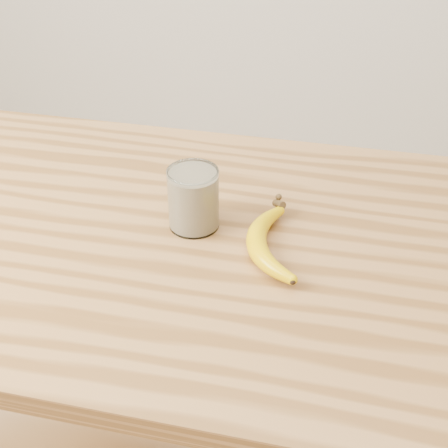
# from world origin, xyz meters

# --- Properties ---
(table) EXTENTS (1.20, 0.80, 0.90)m
(table) POSITION_xyz_m (0.00, 0.00, 0.77)
(table) COLOR olive
(table) RESTS_ON ground
(smoothie_glass) EXTENTS (0.09, 0.09, 0.11)m
(smoothie_glass) POSITION_xyz_m (0.09, 0.03, 0.96)
(smoothie_glass) COLOR white
(smoothie_glass) RESTS_ON table
(banana) EXTENTS (0.18, 0.31, 0.04)m
(banana) POSITION_xyz_m (0.21, -0.03, 0.92)
(banana) COLOR #D6A800
(banana) RESTS_ON table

